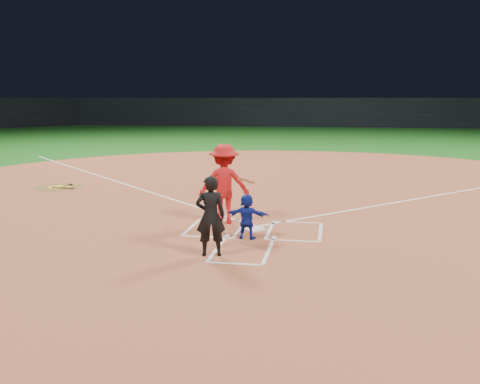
% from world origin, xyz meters
% --- Properties ---
extents(ground, '(120.00, 120.00, 0.00)m').
position_xyz_m(ground, '(0.00, 0.00, 0.00)').
color(ground, '#145116').
rests_on(ground, ground).
extents(home_plate_dirt, '(28.00, 28.00, 0.01)m').
position_xyz_m(home_plate_dirt, '(0.00, 6.00, 0.01)').
color(home_plate_dirt, '#9A4D32').
rests_on(home_plate_dirt, ground).
extents(stadium_wall_far, '(80.00, 1.20, 3.20)m').
position_xyz_m(stadium_wall_far, '(0.00, 48.00, 1.60)').
color(stadium_wall_far, black).
rests_on(stadium_wall_far, ground).
extents(home_plate, '(0.60, 0.60, 0.02)m').
position_xyz_m(home_plate, '(0.00, 0.00, 0.02)').
color(home_plate, white).
rests_on(home_plate, home_plate_dirt).
extents(on_deck_circle, '(1.70, 1.70, 0.01)m').
position_xyz_m(on_deck_circle, '(-7.83, 5.01, 0.02)').
color(on_deck_circle, brown).
rests_on(on_deck_circle, home_plate_dirt).
extents(on_deck_logo, '(0.80, 0.80, 0.00)m').
position_xyz_m(on_deck_logo, '(-7.83, 5.01, 0.02)').
color(on_deck_logo, yellow).
rests_on(on_deck_logo, on_deck_circle).
extents(on_deck_bat_a, '(0.16, 0.84, 0.06)m').
position_xyz_m(on_deck_bat_a, '(-7.68, 5.26, 0.05)').
color(on_deck_bat_a, olive).
rests_on(on_deck_bat_a, on_deck_circle).
extents(on_deck_bat_c, '(0.84, 0.07, 0.06)m').
position_xyz_m(on_deck_bat_c, '(-7.53, 4.71, 0.05)').
color(on_deck_bat_c, brown).
rests_on(on_deck_bat_c, on_deck_circle).
extents(bat_weight_donut, '(0.19, 0.19, 0.05)m').
position_xyz_m(bat_weight_donut, '(-7.63, 5.41, 0.05)').
color(bat_weight_donut, black).
rests_on(bat_weight_donut, on_deck_circle).
extents(catcher, '(0.99, 0.40, 1.04)m').
position_xyz_m(catcher, '(-0.06, -0.90, 0.53)').
color(catcher, '#13259B').
rests_on(catcher, home_plate_dirt).
extents(umpire, '(0.68, 0.53, 1.65)m').
position_xyz_m(umpire, '(-0.57, -2.33, 0.83)').
color(umpire, black).
rests_on(umpire, home_plate_dirt).
extents(chalk_markings, '(28.35, 17.32, 0.01)m').
position_xyz_m(chalk_markings, '(0.00, 5.29, 0.01)').
color(chalk_markings, white).
rests_on(chalk_markings, home_plate_dirt).
extents(batter_at_plate, '(1.47, 1.04, 2.03)m').
position_xyz_m(batter_at_plate, '(-0.87, 0.56, 1.02)').
color(batter_at_plate, red).
rests_on(batter_at_plate, home_plate_dirt).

